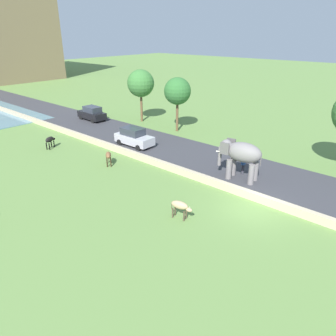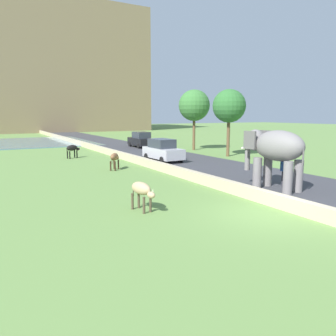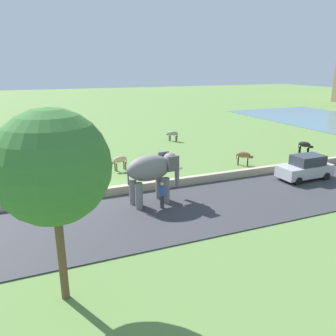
{
  "view_description": "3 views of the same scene",
  "coord_description": "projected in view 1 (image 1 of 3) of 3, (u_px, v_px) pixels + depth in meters",
  "views": [
    {
      "loc": [
        -16.74,
        -7.58,
        10.47
      ],
      "look_at": [
        -1.12,
        6.14,
        1.48
      ],
      "focal_mm": 34.02,
      "sensor_mm": 36.0,
      "label": 1
    },
    {
      "loc": [
        -9.09,
        -8.71,
        3.74
      ],
      "look_at": [
        -1.23,
        5.35,
        1.14
      ],
      "focal_mm": 35.6,
      "sensor_mm": 36.0,
      "label": 2
    },
    {
      "loc": [
        20.91,
        -3.34,
        7.84
      ],
      "look_at": [
        0.95,
        4.9,
        1.29
      ],
      "focal_mm": 35.79,
      "sensor_mm": 36.0,
      "label": 3
    }
  ],
  "objects": [
    {
      "name": "elephant",
      "position": [
        241.0,
        154.0,
        23.6
      ],
      "size": [
        1.73,
        3.55,
        2.99
      ],
      "color": "slate",
      "rests_on": "ground"
    },
    {
      "name": "cow_brown",
      "position": [
        108.0,
        156.0,
        26.69
      ],
      "size": [
        1.11,
        1.31,
        1.15
      ],
      "color": "brown",
      "rests_on": "ground"
    },
    {
      "name": "cow_black",
      "position": [
        50.0,
        140.0,
        30.51
      ],
      "size": [
        1.39,
        0.92,
        1.15
      ],
      "color": "black",
      "rests_on": "ground"
    },
    {
      "name": "road_surface",
      "position": [
        112.0,
        131.0,
        35.85
      ],
      "size": [
        7.0,
        120.0,
        0.06
      ],
      "primitive_type": "cube",
      "color": "#38383D",
      "rests_on": "ground"
    },
    {
      "name": "barrier_wall",
      "position": [
        95.0,
        141.0,
        31.92
      ],
      "size": [
        0.4,
        110.0,
        0.56
      ],
      "primitive_type": "cube",
      "color": "tan",
      "rests_on": "ground"
    },
    {
      "name": "tree_far",
      "position": [
        141.0,
        83.0,
        38.16
      ],
      "size": [
        3.24,
        3.24,
        6.29
      ],
      "color": "brown",
      "rests_on": "ground"
    },
    {
      "name": "cow_tan",
      "position": [
        180.0,
        206.0,
        19.0
      ],
      "size": [
        0.65,
        1.42,
        1.15
      ],
      "color": "tan",
      "rests_on": "ground"
    },
    {
      "name": "ground_plane",
      "position": [
        252.0,
        209.0,
        20.3
      ],
      "size": [
        220.0,
        220.0,
        0.0
      ],
      "primitive_type": "plane",
      "color": "#608442"
    },
    {
      "name": "car_silver",
      "position": [
        134.0,
        137.0,
        31.13
      ],
      "size": [
        1.87,
        4.04,
        1.8
      ],
      "color": "#B7B7BC",
      "rests_on": "ground"
    },
    {
      "name": "person_beside_elephant",
      "position": [
        243.0,
        164.0,
        24.86
      ],
      "size": [
        0.36,
        0.22,
        1.63
      ],
      "color": "#33333D",
      "rests_on": "ground"
    },
    {
      "name": "car_black",
      "position": [
        92.0,
        113.0,
        40.0
      ],
      "size": [
        1.9,
        4.05,
        1.8
      ],
      "color": "black",
      "rests_on": "ground"
    },
    {
      "name": "tree_near",
      "position": [
        177.0,
        91.0,
        34.38
      ],
      "size": [
        2.92,
        2.92,
        5.93
      ],
      "color": "brown",
      "rests_on": "ground"
    }
  ]
}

